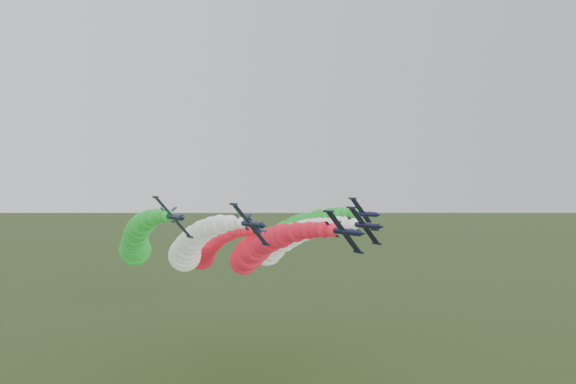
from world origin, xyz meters
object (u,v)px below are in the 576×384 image
jet_inner_left (191,245)px  jet_outer_left (137,239)px  jet_outer_right (288,233)px  jet_trail (209,247)px  jet_inner_right (282,243)px  jet_lead (258,250)px

jet_inner_left → jet_outer_left: size_ratio=1.00×
jet_outer_right → jet_trail: bearing=153.0°
jet_trail → jet_inner_left: bearing=-121.1°
jet_inner_left → jet_trail: size_ratio=1.00×
jet_outer_left → jet_trail: jet_outer_left is taller
jet_inner_right → jet_outer_right: (8.94, 12.54, 1.07)m
jet_outer_left → jet_outer_right: 40.28m
jet_inner_left → jet_trail: bearing=58.9°
jet_lead → jet_outer_right: bearing=46.6°
jet_outer_left → jet_lead: bearing=-38.4°
jet_trail → jet_outer_right: bearing=-27.0°
jet_inner_left → jet_outer_right: 32.08m
jet_inner_right → jet_trail: (-9.44, 21.91, -2.42)m
jet_inner_left → jet_inner_right: bearing=-5.7°
jet_inner_right → jet_outer_left: bearing=163.3°
jet_outer_left → jet_inner_left: bearing=-36.3°
jet_lead → jet_outer_right: 27.59m
jet_inner_right → jet_outer_left: jet_outer_left is taller
jet_outer_right → jet_inner_left: bearing=-161.0°
jet_outer_right → jet_outer_left: bearing=-175.5°
jet_inner_right → jet_outer_right: size_ratio=1.00×
jet_lead → jet_inner_right: size_ratio=1.00×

